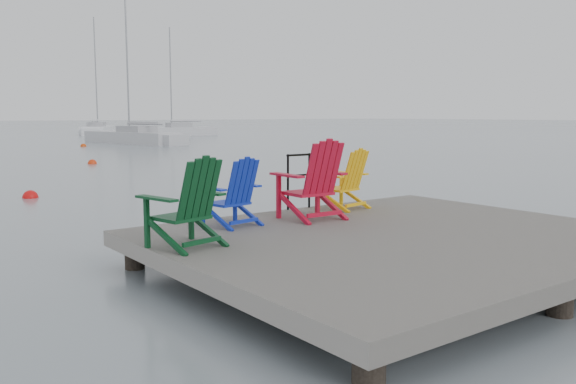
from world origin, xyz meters
TOP-DOWN VIEW (x-y plane):
  - ground at (0.00, 0.00)m, footprint 400.00×400.00m
  - dock at (0.00, 0.00)m, footprint 6.00×5.00m
  - handrail at (0.25, 2.45)m, footprint 0.48×0.04m
  - chair_green at (-2.57, 0.90)m, footprint 0.95×0.90m
  - chair_blue at (-1.43, 1.75)m, footprint 0.83×0.78m
  - chair_red at (-0.20, 1.51)m, footprint 0.94×0.88m
  - chair_yellow at (0.84, 1.97)m, footprint 0.86×0.81m
  - sailboat_near at (11.35, 35.68)m, footprint 4.10×9.32m
  - sailboat_mid at (16.26, 56.73)m, footprint 6.06×8.87m
  - sailboat_far at (20.73, 47.90)m, footprint 7.44×2.00m
  - buoy_a at (-1.99, 10.29)m, footprint 0.38×0.38m
  - buoy_b at (2.79, 19.60)m, footprint 0.37×0.37m
  - buoy_c at (14.57, 35.65)m, footprint 0.37×0.37m
  - buoy_d at (7.02, 33.40)m, footprint 0.38×0.38m

SIDE VIEW (x-z plane):
  - ground at x=0.00m, z-range 0.00..0.00m
  - buoy_a at x=-1.99m, z-range -0.19..0.19m
  - buoy_b at x=2.79m, z-range -0.19..0.19m
  - buoy_c at x=14.57m, z-range -0.18..0.18m
  - buoy_d at x=7.02m, z-range -0.19..0.19m
  - dock at x=0.00m, z-range -0.35..1.05m
  - sailboat_near at x=11.35m, z-range -5.84..6.55m
  - sailboat_mid at x=16.26m, z-range -5.70..6.41m
  - sailboat_far at x=20.73m, z-range -4.83..5.54m
  - chair_blue at x=-1.43m, z-range 0.50..1.44m
  - chair_yellow at x=0.84m, z-range 0.50..1.47m
  - chair_green at x=-2.57m, z-range 0.50..1.55m
  - handrail at x=0.25m, z-range 0.59..1.49m
  - chair_red at x=-0.20m, z-range 0.50..1.66m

